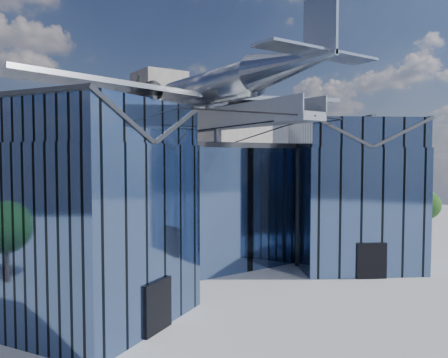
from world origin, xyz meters
TOP-DOWN VIEW (x-y plane):
  - ground_plane at (0.00, 0.00)m, footprint 120.00×120.00m
  - museum at (0.00, 5.82)m, footprint 32.88×24.50m
  - bg_towers at (1.45, 50.49)m, footprint 77.00×24.50m
  - tree_plaza_e at (19.25, 1.69)m, footprint 4.87×4.87m
  - tree_side_e at (28.39, 3.29)m, footprint 3.80×3.80m

SIDE VIEW (x-z plane):
  - ground_plane at x=0.00m, z-range 0.00..0.00m
  - tree_side_e at x=28.39m, z-range 0.88..5.87m
  - tree_plaza_e at x=19.25m, z-range 1.05..6.98m
  - museum at x=0.00m, z-range -3.26..14.34m
  - bg_towers at x=1.45m, z-range -2.99..23.01m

